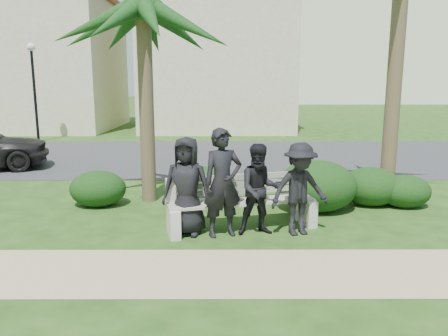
{
  "coord_description": "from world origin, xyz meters",
  "views": [
    {
      "loc": [
        -0.71,
        -7.51,
        2.59
      ],
      "look_at": [
        -0.69,
        1.0,
        0.93
      ],
      "focal_mm": 35.0,
      "sensor_mm": 36.0,
      "label": 1
    }
  ],
  "objects_px": {
    "man_d": "(300,189)",
    "palm_left": "(143,11)",
    "street_lamp": "(33,75)",
    "man_a": "(187,186)",
    "man_c": "(260,190)",
    "park_bench": "(242,206)",
    "man_b": "(223,183)"
  },
  "relations": [
    {
      "from": "man_d",
      "to": "palm_left",
      "type": "xyz_separation_m",
      "value": [
        -2.96,
        2.25,
        3.26
      ]
    },
    {
      "from": "street_lamp",
      "to": "man_d",
      "type": "bearing_deg",
      "value": -51.92
    },
    {
      "from": "man_a",
      "to": "man_c",
      "type": "height_order",
      "value": "man_a"
    },
    {
      "from": "man_c",
      "to": "man_d",
      "type": "distance_m",
      "value": 0.67
    },
    {
      "from": "man_a",
      "to": "man_d",
      "type": "distance_m",
      "value": 1.93
    },
    {
      "from": "man_a",
      "to": "palm_left",
      "type": "height_order",
      "value": "palm_left"
    },
    {
      "from": "street_lamp",
      "to": "park_bench",
      "type": "bearing_deg",
      "value": -54.14
    },
    {
      "from": "street_lamp",
      "to": "man_b",
      "type": "xyz_separation_m",
      "value": [
        8.29,
        -12.31,
        -2.01
      ]
    },
    {
      "from": "park_bench",
      "to": "street_lamp",
      "type": "bearing_deg",
      "value": 111.54
    },
    {
      "from": "man_b",
      "to": "palm_left",
      "type": "relative_size",
      "value": 0.37
    },
    {
      "from": "man_a",
      "to": "man_b",
      "type": "relative_size",
      "value": 0.92
    },
    {
      "from": "park_bench",
      "to": "man_c",
      "type": "height_order",
      "value": "man_c"
    },
    {
      "from": "street_lamp",
      "to": "man_b",
      "type": "bearing_deg",
      "value": -56.05
    },
    {
      "from": "street_lamp",
      "to": "park_bench",
      "type": "relative_size",
      "value": 1.53
    },
    {
      "from": "man_c",
      "to": "man_a",
      "type": "bearing_deg",
      "value": 171.76
    },
    {
      "from": "man_b",
      "to": "man_c",
      "type": "relative_size",
      "value": 1.17
    },
    {
      "from": "park_bench",
      "to": "palm_left",
      "type": "distance_m",
      "value": 4.58
    },
    {
      "from": "park_bench",
      "to": "man_a",
      "type": "xyz_separation_m",
      "value": [
        -0.97,
        -0.27,
        0.43
      ]
    },
    {
      "from": "man_b",
      "to": "street_lamp",
      "type": "bearing_deg",
      "value": 104.47
    },
    {
      "from": "man_b",
      "to": "park_bench",
      "type": "bearing_deg",
      "value": 26.15
    },
    {
      "from": "street_lamp",
      "to": "man_c",
      "type": "distance_m",
      "value": 15.3
    },
    {
      "from": "man_c",
      "to": "man_d",
      "type": "height_order",
      "value": "man_d"
    },
    {
      "from": "man_c",
      "to": "man_b",
      "type": "bearing_deg",
      "value": 179.43
    },
    {
      "from": "street_lamp",
      "to": "palm_left",
      "type": "height_order",
      "value": "palm_left"
    },
    {
      "from": "park_bench",
      "to": "man_d",
      "type": "bearing_deg",
      "value": -31.71
    },
    {
      "from": "park_bench",
      "to": "man_a",
      "type": "distance_m",
      "value": 1.09
    },
    {
      "from": "park_bench",
      "to": "man_c",
      "type": "xyz_separation_m",
      "value": [
        0.29,
        -0.28,
        0.37
      ]
    },
    {
      "from": "man_b",
      "to": "man_a",
      "type": "bearing_deg",
      "value": 152.12
    },
    {
      "from": "man_a",
      "to": "man_b",
      "type": "xyz_separation_m",
      "value": [
        0.62,
        -0.09,
        0.08
      ]
    },
    {
      "from": "man_b",
      "to": "man_d",
      "type": "bearing_deg",
      "value": -17.01
    },
    {
      "from": "man_b",
      "to": "man_c",
      "type": "xyz_separation_m",
      "value": [
        0.64,
        0.08,
        -0.14
      ]
    },
    {
      "from": "street_lamp",
      "to": "palm_left",
      "type": "bearing_deg",
      "value": -56.44
    }
  ]
}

